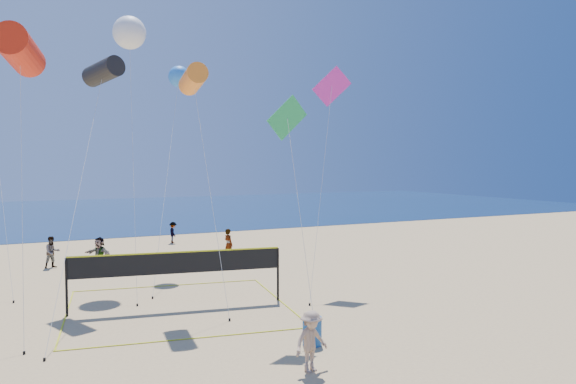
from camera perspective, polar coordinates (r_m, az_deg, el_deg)
name	(u,v)px	position (r m, az deg, el deg)	size (l,w,h in m)	color
ocean	(54,214)	(71.25, -22.70, -2.06)	(140.00, 50.00, 0.03)	navy
bystander_b	(311,341)	(16.75, 2.36, -14.90)	(1.14, 0.66, 1.77)	tan
far_person_1	(99,254)	(32.90, -18.61, -6.02)	(1.78, 0.57, 1.92)	gray
far_person_2	(228,244)	(35.00, -6.07, -5.32)	(0.71, 0.47, 1.94)	gray
far_person_3	(52,252)	(35.02, -22.84, -5.65)	(0.88, 0.68, 1.80)	gray
far_person_4	(173,233)	(42.93, -11.60, -4.05)	(1.02, 0.59, 1.59)	gray
trash_barrel	(312,331)	(19.11, 2.47, -13.92)	(0.63, 0.63, 0.95)	#17529A
volleyball_net	(178,269)	(23.89, -11.12, -7.71)	(10.12, 9.99, 2.36)	black
kite_0	(20,51)	(23.65, -25.56, 12.82)	(1.94, 5.66, 10.99)	red
kite_1	(103,72)	(26.85, -18.25, 11.53)	(3.93, 9.22, 10.70)	black
kite_2	(193,79)	(24.02, -9.62, 11.21)	(1.07, 4.02, 10.06)	orange
kite_4	(288,127)	(20.57, 0.05, 6.58)	(1.70, 2.16, 8.52)	green
kite_5	(331,94)	(28.54, 4.40, 9.94)	(4.45, 4.27, 10.88)	#E62FB0
kite_6	(129,33)	(31.52, -15.82, 15.30)	(2.02, 7.49, 13.66)	white
kite_7	(179,77)	(33.40, -11.01, 11.43)	(3.95, 7.82, 11.57)	#2A7CE7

